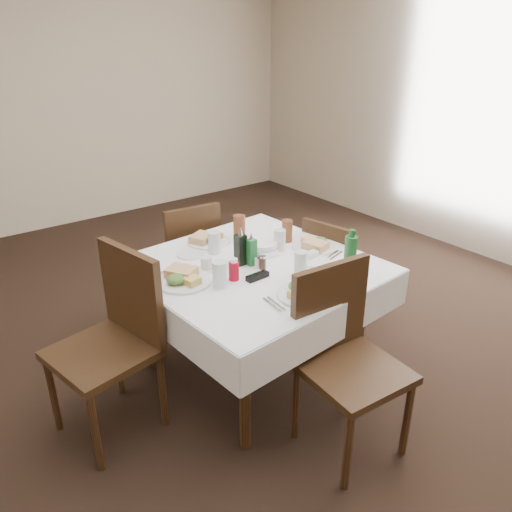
{
  "coord_description": "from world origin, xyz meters",
  "views": [
    {
      "loc": [
        -1.53,
        -2.14,
        2.05
      ],
      "look_at": [
        0.13,
        0.05,
        0.8
      ],
      "focal_mm": 35.0,
      "sensor_mm": 36.0,
      "label": 1
    }
  ],
  "objects_px": {
    "water_w": "(220,274)",
    "oil_cruet_green": "(251,251)",
    "chair_west": "(116,331)",
    "chair_south": "(342,348)",
    "dining_table": "(253,277)",
    "green_bottle": "(350,255)",
    "water_e": "(280,240)",
    "bread_basket": "(262,247)",
    "water_n": "(214,243)",
    "ketchup_bottle": "(234,270)",
    "coffee_mug": "(207,264)",
    "oil_cruet_dark": "(240,248)",
    "chair_north": "(189,252)",
    "water_s": "(300,263)",
    "chair_east": "(333,269)"
  },
  "relations": [
    {
      "from": "oil_cruet_dark",
      "to": "oil_cruet_green",
      "type": "relative_size",
      "value": 1.15
    },
    {
      "from": "dining_table",
      "to": "chair_north",
      "type": "bearing_deg",
      "value": 85.84
    },
    {
      "from": "dining_table",
      "to": "water_n",
      "type": "height_order",
      "value": "water_n"
    },
    {
      "from": "chair_west",
      "to": "chair_south",
      "type": "bearing_deg",
      "value": -43.38
    },
    {
      "from": "coffee_mug",
      "to": "green_bottle",
      "type": "xyz_separation_m",
      "value": [
        0.63,
        -0.54,
        0.08
      ]
    },
    {
      "from": "chair_west",
      "to": "dining_table",
      "type": "bearing_deg",
      "value": -5.58
    },
    {
      "from": "chair_north",
      "to": "oil_cruet_dark",
      "type": "bearing_deg",
      "value": -98.0
    },
    {
      "from": "dining_table",
      "to": "green_bottle",
      "type": "relative_size",
      "value": 5.17
    },
    {
      "from": "chair_south",
      "to": "water_e",
      "type": "bearing_deg",
      "value": 72.61
    },
    {
      "from": "oil_cruet_green",
      "to": "chair_west",
      "type": "bearing_deg",
      "value": 175.13
    },
    {
      "from": "water_s",
      "to": "green_bottle",
      "type": "height_order",
      "value": "green_bottle"
    },
    {
      "from": "chair_north",
      "to": "green_bottle",
      "type": "bearing_deg",
      "value": -76.93
    },
    {
      "from": "dining_table",
      "to": "chair_west",
      "type": "bearing_deg",
      "value": 174.42
    },
    {
      "from": "chair_south",
      "to": "green_bottle",
      "type": "relative_size",
      "value": 3.66
    },
    {
      "from": "dining_table",
      "to": "green_bottle",
      "type": "height_order",
      "value": "green_bottle"
    },
    {
      "from": "bread_basket",
      "to": "oil_cruet_dark",
      "type": "height_order",
      "value": "oil_cruet_dark"
    },
    {
      "from": "chair_east",
      "to": "water_n",
      "type": "distance_m",
      "value": 0.94
    },
    {
      "from": "chair_south",
      "to": "ketchup_bottle",
      "type": "relative_size",
      "value": 7.74
    },
    {
      "from": "water_w",
      "to": "oil_cruet_dark",
      "type": "bearing_deg",
      "value": 32.07
    },
    {
      "from": "oil_cruet_green",
      "to": "chair_south",
      "type": "bearing_deg",
      "value": -88.44
    },
    {
      "from": "water_n",
      "to": "ketchup_bottle",
      "type": "bearing_deg",
      "value": -106.71
    },
    {
      "from": "oil_cruet_dark",
      "to": "ketchup_bottle",
      "type": "bearing_deg",
      "value": -136.24
    },
    {
      "from": "water_w",
      "to": "oil_cruet_green",
      "type": "relative_size",
      "value": 0.7
    },
    {
      "from": "chair_north",
      "to": "water_s",
      "type": "bearing_deg",
      "value": -86.07
    },
    {
      "from": "ketchup_bottle",
      "to": "oil_cruet_green",
      "type": "bearing_deg",
      "value": 26.12
    },
    {
      "from": "oil_cruet_dark",
      "to": "chair_south",
      "type": "bearing_deg",
      "value": -85.07
    },
    {
      "from": "dining_table",
      "to": "chair_west",
      "type": "height_order",
      "value": "chair_west"
    },
    {
      "from": "water_e",
      "to": "ketchup_bottle",
      "type": "relative_size",
      "value": 1.06
    },
    {
      "from": "chair_west",
      "to": "green_bottle",
      "type": "bearing_deg",
      "value": -22.52
    },
    {
      "from": "water_e",
      "to": "green_bottle",
      "type": "distance_m",
      "value": 0.52
    },
    {
      "from": "dining_table",
      "to": "water_e",
      "type": "xyz_separation_m",
      "value": [
        0.27,
        0.08,
        0.15
      ]
    },
    {
      "from": "water_w",
      "to": "oil_cruet_green",
      "type": "height_order",
      "value": "oil_cruet_green"
    },
    {
      "from": "water_e",
      "to": "coffee_mug",
      "type": "relative_size",
      "value": 1.22
    },
    {
      "from": "water_n",
      "to": "water_e",
      "type": "distance_m",
      "value": 0.42
    },
    {
      "from": "chair_north",
      "to": "chair_south",
      "type": "relative_size",
      "value": 0.9
    },
    {
      "from": "bread_basket",
      "to": "oil_cruet_green",
      "type": "height_order",
      "value": "oil_cruet_green"
    },
    {
      "from": "dining_table",
      "to": "oil_cruet_dark",
      "type": "bearing_deg",
      "value": 133.18
    },
    {
      "from": "chair_east",
      "to": "coffee_mug",
      "type": "distance_m",
      "value": 1.06
    },
    {
      "from": "green_bottle",
      "to": "ketchup_bottle",
      "type": "bearing_deg",
      "value": 149.36
    },
    {
      "from": "chair_east",
      "to": "green_bottle",
      "type": "xyz_separation_m",
      "value": [
        -0.38,
        -0.48,
        0.39
      ]
    },
    {
      "from": "oil_cruet_dark",
      "to": "ketchup_bottle",
      "type": "height_order",
      "value": "oil_cruet_dark"
    },
    {
      "from": "chair_west",
      "to": "oil_cruet_green",
      "type": "xyz_separation_m",
      "value": [
        0.85,
        -0.07,
        0.27
      ]
    },
    {
      "from": "water_n",
      "to": "green_bottle",
      "type": "relative_size",
      "value": 0.52
    },
    {
      "from": "ketchup_bottle",
      "to": "green_bottle",
      "type": "relative_size",
      "value": 0.47
    },
    {
      "from": "water_w",
      "to": "coffee_mug",
      "type": "distance_m",
      "value": 0.23
    },
    {
      "from": "water_w",
      "to": "oil_cruet_green",
      "type": "bearing_deg",
      "value": 20.67
    },
    {
      "from": "chair_north",
      "to": "water_w",
      "type": "bearing_deg",
      "value": -110.42
    },
    {
      "from": "water_e",
      "to": "green_bottle",
      "type": "height_order",
      "value": "green_bottle"
    },
    {
      "from": "dining_table",
      "to": "chair_west",
      "type": "xyz_separation_m",
      "value": [
        -0.85,
        0.08,
        -0.09
      ]
    },
    {
      "from": "chair_south",
      "to": "coffee_mug",
      "type": "bearing_deg",
      "value": 107.62
    }
  ]
}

